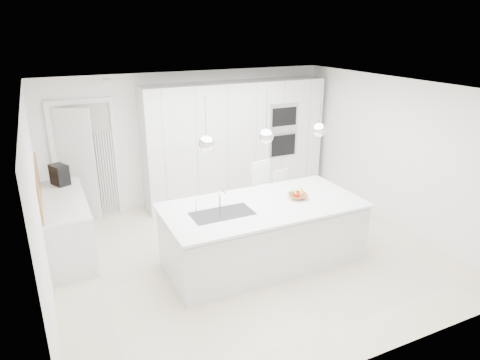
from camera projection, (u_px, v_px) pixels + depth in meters
name	position (u px, v px, depth m)	size (l,w,h in m)	color
floor	(248.00, 254.00, 6.53)	(5.50, 5.50, 0.00)	beige
wall_back	(191.00, 138.00, 8.22)	(5.50, 5.50, 0.00)	white
wall_left	(39.00, 210.00, 4.99)	(5.00, 5.00, 0.00)	white
ceiling	(250.00, 88.00, 5.67)	(5.50, 5.50, 0.00)	white
tall_cabinets	(235.00, 142.00, 8.33)	(3.60, 0.60, 2.30)	silver
oven_stack	(284.00, 130.00, 8.36)	(0.62, 0.04, 1.05)	#A5A5A8
doorway_frame	(87.00, 162.00, 7.49)	(1.11, 0.08, 2.13)	white
hallway_door	(72.00, 166.00, 7.36)	(0.82, 0.04, 2.00)	white
radiator	(107.00, 169.00, 7.67)	(0.32, 0.04, 1.40)	white
left_base_cabinets	(67.00, 227.00, 6.41)	(0.60, 1.80, 0.86)	silver
left_worktop	(63.00, 200.00, 6.26)	(0.62, 1.82, 0.04)	white
oak_backsplash	(38.00, 185.00, 6.05)	(0.02, 1.80, 0.50)	#A76E3C
island_base	(264.00, 235.00, 6.17)	(2.80, 1.20, 0.86)	silver
island_worktop	(263.00, 205.00, 6.05)	(2.84, 1.40, 0.04)	white
island_sink	(222.00, 219.00, 5.77)	(0.84, 0.44, 0.18)	#3F3F42
island_tap	(220.00, 198.00, 5.88)	(0.02, 0.02, 0.30)	white
pendant_left	(206.00, 143.00, 5.32)	(0.20, 0.20, 0.20)	white
pendant_mid	(266.00, 136.00, 5.66)	(0.20, 0.20, 0.20)	white
pendant_right	(319.00, 130.00, 6.01)	(0.20, 0.20, 0.20)	white
fruit_bowl	(298.00, 196.00, 6.24)	(0.28, 0.28, 0.07)	#A76E3C
espresso_machine	(60.00, 175.00, 6.75)	(0.20, 0.30, 0.33)	black
bar_stool_left	(264.00, 198.00, 7.10)	(0.39, 0.54, 1.17)	white
bar_stool_right	(284.00, 199.00, 7.31)	(0.32, 0.44, 0.97)	white
apple_a	(296.00, 193.00, 6.27)	(0.09, 0.09, 0.09)	#A11903
apple_b	(297.00, 196.00, 6.17)	(0.07, 0.07, 0.07)	#A11903
apple_c	(297.00, 194.00, 6.21)	(0.08, 0.08, 0.08)	#A11903
banana_bunch	(299.00, 191.00, 6.22)	(0.20, 0.20, 0.03)	yellow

